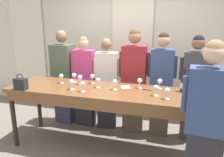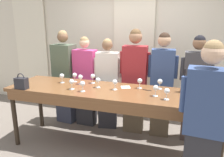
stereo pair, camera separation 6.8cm
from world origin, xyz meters
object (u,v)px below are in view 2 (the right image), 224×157
Objects in this scene: wine_glass_center_mid at (160,82)px; wine_glass_by_bottle at (75,75)px; wine_glass_center_left at (140,81)px; guest_navy_coat at (162,84)px; wine_glass_by_handbag at (167,91)px; wine_glass_back_right at (98,81)px; wine_bottle at (184,84)px; host_pouring at (204,126)px; wine_glass_back_left at (115,82)px; wine_glass_front_right at (72,82)px; wine_glass_center_right at (156,88)px; guest_cream_sweater at (108,84)px; guest_pink_top at (86,81)px; wine_glass_front_left at (62,76)px; wine_glass_near_host at (83,84)px; wine_glass_back_mid at (80,77)px; guest_striped_shirt at (134,80)px; guest_beige_cap at (195,89)px; guest_olive_jacket at (65,77)px; tasting_bar at (110,96)px; wine_glass_front_mid at (93,77)px; handbag at (21,83)px.

wine_glass_by_bottle is (-1.37, -0.03, 0.00)m from wine_glass_center_mid.
wine_glass_center_left is 0.09× the size of guest_navy_coat.
wine_glass_back_right is at bearing 167.82° from wine_glass_by_handbag.
wine_bottle reaches higher than wine_glass_by_handbag.
wine_glass_back_left is at bearing 147.97° from host_pouring.
wine_glass_front_right is 1.00× the size of wine_glass_back_right.
wine_glass_center_right is at bearing 132.14° from host_pouring.
guest_cream_sweater is (0.27, 0.83, -0.23)m from wine_glass_front_right.
guest_pink_top is at bearing 150.59° from wine_glass_by_handbag.
wine_glass_front_left is 0.09× the size of guest_navy_coat.
wine_glass_back_right is 0.28m from wine_glass_near_host.
wine_glass_back_mid is 1.00× the size of wine_glass_by_bottle.
guest_navy_coat is at bearing 0.00° from guest_striped_shirt.
host_pouring is (1.93, -1.39, 0.07)m from guest_pink_top.
guest_beige_cap is 1.39m from host_pouring.
guest_striped_shirt is at bearing 0.00° from guest_cream_sweater.
host_pouring is at bearing -53.93° from guest_striped_shirt.
guest_olive_jacket is at bearing -180.00° from guest_beige_cap.
wine_glass_back_mid is 1.96m from host_pouring.
guest_pink_top is at bearing 156.29° from wine_glass_center_left.
wine_glass_front_left and wine_glass_center_right have the same top height.
guest_pink_top is (-1.52, 0.86, -0.23)m from wine_glass_by_handbag.
wine_glass_center_right is at bearing 148.57° from wine_glass_by_handbag.
wine_glass_center_left is 1.62m from guest_olive_jacket.
wine_glass_near_host and wine_glass_by_handbag have the same top height.
wine_glass_by_bottle reaches higher than tasting_bar.
wine_glass_center_right is 1.38m from wine_glass_by_bottle.
wine_glass_by_handbag is 0.09× the size of guest_beige_cap.
guest_olive_jacket is (-0.59, 0.83, -0.18)m from wine_glass_front_right.
wine_glass_back_left is at bearing -103.08° from guest_striped_shirt.
wine_glass_front_mid and wine_glass_by_handbag have the same top height.
wine_glass_back_left is 0.61m from wine_glass_back_mid.
guest_navy_coat is (0.02, 0.76, -0.15)m from wine_glass_center_right.
wine_glass_near_host is at bearing -173.62° from wine_glass_center_right.
wine_glass_back_mid is at bearing -176.17° from wine_glass_center_left.
wine_bottle is 1.24m from wine_glass_back_right.
wine_glass_near_host is at bearing -178.96° from wine_glass_by_handbag.
wine_glass_front_mid is at bearing 176.68° from wine_glass_center_left.
wine_glass_front_right is 1.30m from wine_glass_center_mid.
guest_cream_sweater reaches higher than wine_glass_back_mid.
handbag is at bearing -145.07° from guest_striped_shirt.
wine_glass_near_host is 0.09× the size of guest_navy_coat.
wine_glass_center_mid and wine_glass_by_handbag have the same top height.
wine_glass_by_bottle is at bearing -153.08° from guest_striped_shirt.
wine_glass_center_right is 1.00× the size of wine_glass_by_handbag.
guest_navy_coat is (1.37, 0.46, -0.15)m from wine_glass_by_bottle.
wine_glass_back_mid is at bearing 169.75° from wine_glass_center_right.
wine_glass_back_right is at bearing 30.03° from wine_glass_front_right.
wine_glass_near_host is 0.09× the size of guest_olive_jacket.
tasting_bar is 1.74× the size of host_pouring.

